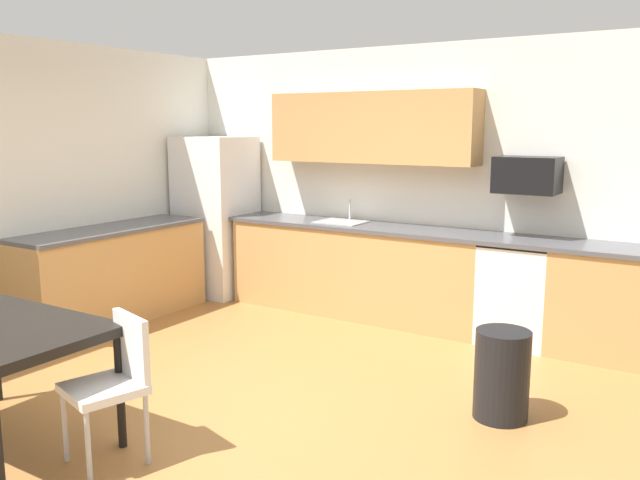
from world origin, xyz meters
name	(u,v)px	position (x,y,z in m)	size (l,w,h in m)	color
ground_plane	(245,398)	(0.00, 0.00, 0.00)	(12.00, 12.00, 0.00)	#9E6B38
wall_back	(407,183)	(0.00, 2.65, 1.35)	(5.80, 0.10, 2.70)	silver
wall_left	(9,190)	(-2.65, 0.00, 1.35)	(0.10, 5.80, 2.70)	silver
cabinet_run_back	(356,271)	(-0.39, 2.30, 0.45)	(2.72, 0.60, 0.90)	tan
cabinet_run_back_right	(604,304)	(1.98, 2.30, 0.45)	(0.83, 0.60, 0.90)	tan
cabinet_run_left	(113,276)	(-2.30, 0.80, 0.45)	(0.60, 2.00, 0.90)	tan
countertop_back	(391,229)	(0.00, 2.30, 0.92)	(4.80, 0.64, 0.04)	#4C4C51
countertop_left	(110,229)	(-2.30, 0.80, 0.92)	(0.64, 2.00, 0.04)	#4C4C51
upper_cabinets_back	(371,128)	(-0.30, 2.43, 1.90)	(2.20, 0.34, 0.70)	tan
refrigerator	(216,216)	(-2.18, 2.22, 0.90)	(0.76, 0.70, 1.80)	white
oven_range	(518,292)	(1.27, 2.30, 0.46)	(0.60, 0.60, 0.91)	white
microwave	(527,175)	(1.27, 2.40, 1.49)	(0.54, 0.36, 0.32)	black
sink_basin	(341,228)	(-0.56, 2.30, 0.88)	(0.48, 0.40, 0.14)	#A5A8AD
sink_faucet	(350,211)	(-0.56, 2.48, 1.04)	(0.02, 0.02, 0.24)	#B2B5BA
chair_near_table	(115,376)	(-0.08, -1.07, 0.50)	(0.50, 0.50, 0.85)	white
trash_bin	(502,375)	(1.63, 0.66, 0.30)	(0.36, 0.36, 0.60)	black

